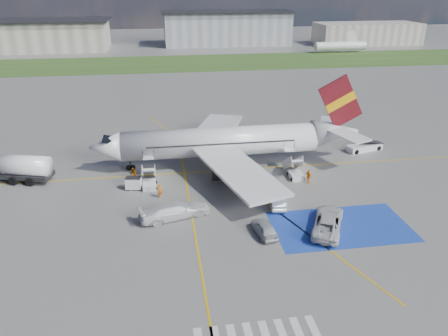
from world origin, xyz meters
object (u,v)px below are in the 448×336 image
Objects in this scene: car_silver_a at (264,228)px; car_silver_b at (276,200)px; van_white_a at (328,219)px; van_white_b at (175,208)px; fuel_tanker at (12,170)px; gpu_cart at (134,184)px; belt_loader at (364,148)px; airliner at (231,141)px.

car_silver_b is (2.74, 5.70, 0.03)m from car_silver_a.
car_silver_a is at bearing 27.05° from van_white_a.
fuel_tanker is at bearing 42.01° from van_white_b.
van_white_b is (19.71, -12.41, -0.32)m from fuel_tanker.
gpu_cart is at bearing 15.20° from van_white_b.
car_silver_a is (28.31, -17.13, -0.75)m from fuel_tanker.
car_silver_b reaches higher than car_silver_a.
car_silver_b is at bearing -100.85° from van_white_b.
van_white_b reaches higher than gpu_cart.
fuel_tanker is at bearing -39.94° from car_silver_a.
van_white_a is (3.91, -5.61, 0.35)m from car_silver_b.
van_white_a is (-13.57, -20.49, 0.65)m from belt_loader.
van_white_b is at bearing -50.39° from gpu_cart.
belt_loader is at bearing -134.82° from car_silver_b.
car_silver_a is at bearing -88.98° from airliner.
van_white_a is at bearing -122.68° from van_white_b.
gpu_cart is at bearing -1.54° from fuel_tanker.
gpu_cart reaches higher than car_silver_b.
car_silver_b is (31.04, -11.43, -0.71)m from fuel_tanker.
fuel_tanker is 2.32× the size of car_silver_b.
belt_loader is 1.04× the size of van_white_b.
belt_loader is 22.96m from car_silver_b.
gpu_cart is 0.33× the size of belt_loader.
car_silver_b is (-17.48, -14.88, 0.31)m from belt_loader.
car_silver_b is (15.94, -6.68, 0.04)m from gpu_cart.
van_white_b is at bearing -16.28° from fuel_tanker.
van_white_a reaches higher than gpu_cart.
fuel_tanker is 1.73× the size of belt_loader.
gpu_cart is 0.35× the size of van_white_b.
gpu_cart is at bearing -5.49° from van_white_a.
airliner reaches higher than gpu_cart.
car_silver_b is 11.38m from van_white_b.
airliner reaches higher than car_silver_b.
fuel_tanker is 23.29m from van_white_b.
airliner is 18.45m from car_silver_a.
airliner is 6.36× the size of van_white_b.
van_white_b is at bearing 9.39° from van_white_a.
van_white_b reaches higher than van_white_a.
fuel_tanker is at bearing -177.69° from airliner.
car_silver_a is 0.72× the size of van_white_b.
fuel_tanker is 1.80× the size of van_white_a.
belt_loader is 1.34× the size of car_silver_b.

